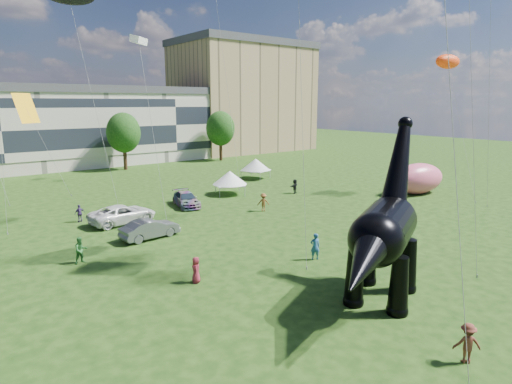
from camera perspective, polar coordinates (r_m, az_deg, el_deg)
ground at (r=23.43m, az=14.93°, el=-14.94°), size 220.00×220.00×0.00m
apartment_block at (r=96.04m, az=-1.73°, el=12.21°), size 28.00×18.00×22.00m
tree_mid_right at (r=70.02m, az=-17.28°, el=7.97°), size 5.20×5.20×9.44m
tree_far_right at (r=78.28m, az=-4.77°, el=8.81°), size 5.20×5.20×9.44m
dinosaur_sculpture at (r=23.11m, az=16.54°, el=-5.36°), size 11.78×6.68×9.97m
car_grey at (r=34.42m, az=-13.96°, el=-4.78°), size 4.77×2.05×1.53m
car_white at (r=39.35m, az=-17.34°, el=-2.82°), size 6.06×3.31×1.61m
car_dark at (r=44.17m, az=-9.29°, el=-0.97°), size 3.16×5.30×1.44m
gazebo_near at (r=49.12m, az=-3.52°, el=1.89°), size 5.17×5.17×2.73m
gazebo_far at (r=59.25m, az=-0.04°, el=3.68°), size 5.28×5.28×2.81m
inflatable_pink at (r=52.83m, az=20.76°, el=1.69°), size 7.62×4.73×3.56m
visitors at (r=33.43m, az=-10.89°, el=-4.96°), size 54.35×44.12×1.86m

